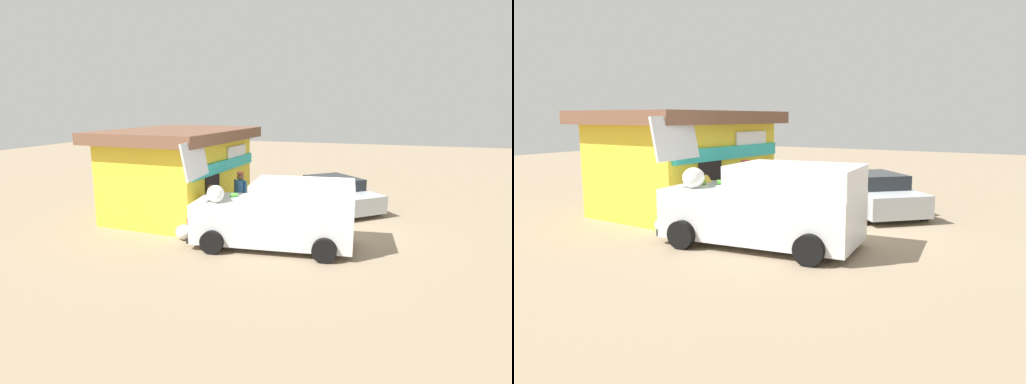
% 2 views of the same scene
% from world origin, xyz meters
% --- Properties ---
extents(ground_plane, '(60.00, 60.00, 0.00)m').
position_xyz_m(ground_plane, '(0.00, 0.00, 0.00)').
color(ground_plane, gray).
extents(storefront_bar, '(5.63, 4.29, 3.01)m').
position_xyz_m(storefront_bar, '(0.76, 5.23, 1.56)').
color(storefront_bar, yellow).
rests_on(storefront_bar, ground_plane).
extents(delivery_van, '(2.59, 4.68, 2.85)m').
position_xyz_m(delivery_van, '(-1.46, 0.98, 0.92)').
color(delivery_van, silver).
rests_on(delivery_van, ground_plane).
extents(parked_sedan, '(4.04, 3.97, 1.19)m').
position_xyz_m(parked_sedan, '(3.28, 0.19, 0.57)').
color(parked_sedan, '#B2B7BC').
rests_on(parked_sedan, ground_plane).
extents(vendor_standing, '(0.45, 0.53, 1.68)m').
position_xyz_m(vendor_standing, '(0.49, 2.85, 0.96)').
color(vendor_standing, navy).
rests_on(vendor_standing, ground_plane).
extents(customer_bending, '(0.57, 0.71, 1.53)m').
position_xyz_m(customer_bending, '(-1.11, 2.89, 0.92)').
color(customer_bending, '#4C4C51').
rests_on(customer_bending, ground_plane).
extents(unloaded_banana_pile, '(0.90, 0.75, 0.42)m').
position_xyz_m(unloaded_banana_pile, '(-1.73, 3.76, 0.19)').
color(unloaded_banana_pile, silver).
rests_on(unloaded_banana_pile, ground_plane).
extents(paint_bucket, '(0.28, 0.28, 0.37)m').
position_xyz_m(paint_bucket, '(3.45, 2.50, 0.18)').
color(paint_bucket, blue).
rests_on(paint_bucket, ground_plane).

